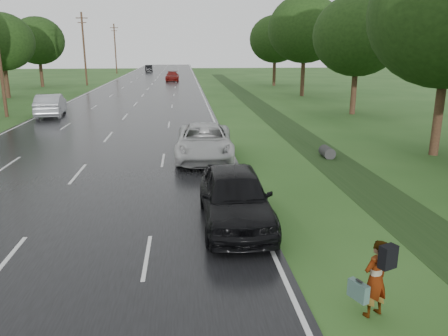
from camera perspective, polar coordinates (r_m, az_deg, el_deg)
name	(u,v)px	position (r m, az deg, el deg)	size (l,w,h in m)	color
ground	(5,264)	(12.37, -26.73, -11.15)	(220.00, 220.00, 0.00)	#274D1B
road	(146,91)	(55.70, -10.12, 9.84)	(14.00, 180.00, 0.04)	black
edge_stripe_east	(201,91)	(55.56, -3.06, 10.07)	(0.12, 180.00, 0.01)	silver
edge_stripe_west	(91,92)	(56.65, -17.03, 9.53)	(0.12, 180.00, 0.01)	silver
center_line	(146,91)	(55.70, -10.12, 9.87)	(0.12, 180.00, 0.01)	silver
drainage_ditch	(286,126)	(30.26, 8.12, 5.45)	(2.20, 120.00, 0.56)	#1A3213
utility_pole_far	(84,48)	(66.70, -17.81, 14.70)	(1.60, 0.26, 10.00)	#392217
utility_pole_distant	(115,48)	(96.26, -14.02, 14.97)	(1.60, 0.26, 10.00)	#392217
tree_east_c	(358,35)	(36.92, 17.11, 16.23)	(7.00, 7.00, 9.29)	#392217
tree_east_d	(305,29)	(50.11, 10.52, 17.40)	(8.00, 8.00, 10.76)	#392217
tree_east_f	(275,39)	(63.63, 6.70, 16.37)	(7.20, 7.20, 9.62)	#392217
tree_west_d	(1,42)	(52.72, -27.07, 14.48)	(6.60, 6.60, 8.80)	#392217
tree_west_f	(38,41)	(66.17, -23.15, 15.04)	(7.00, 7.00, 9.29)	#392217
pedestrian	(375,278)	(9.29, 19.15, -13.40)	(0.86, 0.67, 1.63)	#A5998C
white_pickup	(204,141)	(21.08, -2.57, 3.50)	(2.66, 5.77, 1.60)	#B9B9B9
dark_sedan	(235,196)	(13.09, 1.45, -3.72)	(2.03, 5.04, 1.72)	black
silver_sedan	(51,105)	(37.00, -21.70, 7.67)	(1.81, 5.20, 1.71)	gray
far_car_red	(172,76)	(72.95, -6.78, 11.83)	(2.08, 5.12, 1.49)	#650E0B
far_car_dark	(149,68)	(102.43, -9.78, 12.71)	(1.54, 4.42, 1.46)	black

